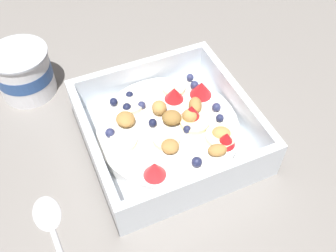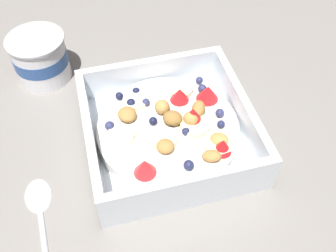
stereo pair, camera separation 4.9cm
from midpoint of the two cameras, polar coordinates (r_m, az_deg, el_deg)
The scene contains 4 objects.
ground_plane at distance 0.51m, azimuth -1.58°, elevation -2.85°, with size 2.40×2.40×0.00m, color gray.
fruit_bowl at distance 0.50m, azimuth -2.60°, elevation -0.79°, with size 0.21×0.21×0.06m.
spoon at distance 0.47m, azimuth -19.73°, elevation -14.64°, with size 0.03×0.17×0.01m.
yogurt_cup at distance 0.60m, azimuth -22.85°, elevation 7.24°, with size 0.08×0.08×0.07m.
Camera 1 is at (-0.13, -0.28, 0.41)m, focal length 41.17 mm.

